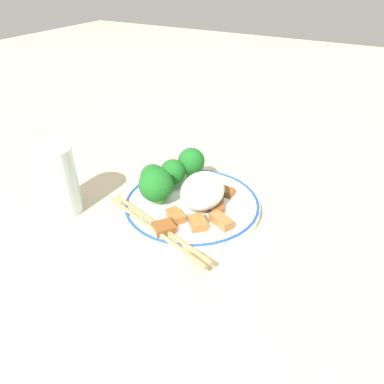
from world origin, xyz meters
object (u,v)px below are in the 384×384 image
object	(u,v)px
broccoli_back_center	(173,172)
broccoli_mid_left	(156,185)
plate	(192,205)
drinking_glass	(56,181)
broccoli_back_left	(191,162)
chopsticks	(156,227)
broccoli_back_right	(154,176)

from	to	relation	value
broccoli_back_center	broccoli_mid_left	size ratio (longest dim) A/B	0.80
plate	drinking_glass	bearing A→B (deg)	120.08
drinking_glass	plate	bearing A→B (deg)	-59.92
broccoli_back_center	drinking_glass	world-z (taller)	drinking_glass
plate	broccoli_back_center	size ratio (longest dim) A/B	4.52
plate	broccoli_back_left	bearing A→B (deg)	30.35
broccoli_back_left	broccoli_back_center	distance (m)	0.04
plate	broccoli_back_left	distance (m)	0.08
broccoli_back_center	chopsticks	distance (m)	0.13
broccoli_back_left	drinking_glass	size ratio (longest dim) A/B	0.52
broccoli_back_center	broccoli_back_right	bearing A→B (deg)	142.76
chopsticks	drinking_glass	bearing A→B (deg)	96.46
broccoli_mid_left	chopsticks	distance (m)	0.08
broccoli_back_left	drinking_glass	bearing A→B (deg)	139.95
chopsticks	plate	bearing A→B (deg)	-7.67
broccoli_back_center	broccoli_mid_left	world-z (taller)	broccoli_mid_left
chopsticks	drinking_glass	world-z (taller)	drinking_glass
broccoli_back_left	broccoli_mid_left	size ratio (longest dim) A/B	0.96
broccoli_back_right	chopsticks	world-z (taller)	broccoli_back_right
broccoli_back_center	broccoli_back_right	xyz separation A→B (m)	(-0.03, 0.02, 0.00)
broccoli_back_right	drinking_glass	xyz separation A→B (m)	(-0.11, 0.11, 0.02)
broccoli_back_left	drinking_glass	distance (m)	0.22
broccoli_back_center	drinking_glass	size ratio (longest dim) A/B	0.43
plate	broccoli_back_right	world-z (taller)	broccoli_back_right
broccoli_back_left	chopsticks	world-z (taller)	broccoli_back_left
broccoli_back_left	chopsticks	xyz separation A→B (m)	(-0.15, -0.03, -0.03)
chopsticks	drinking_glass	distance (m)	0.18
chopsticks	drinking_glass	xyz separation A→B (m)	(-0.02, 0.17, 0.04)
broccoli_back_left	broccoli_back_center	bearing A→B (deg)	156.04
broccoli_back_right	chopsticks	size ratio (longest dim) A/B	0.23
broccoli_mid_left	drinking_glass	distance (m)	0.15
broccoli_back_left	drinking_glass	world-z (taller)	drinking_glass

